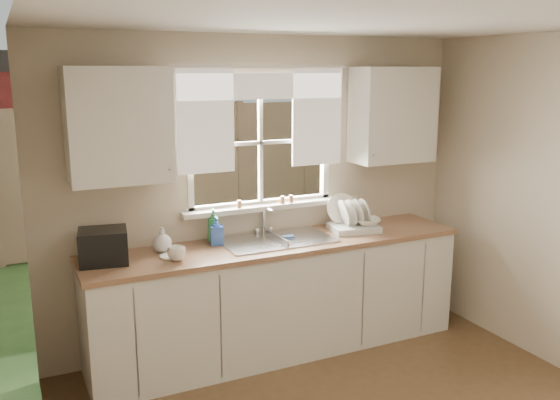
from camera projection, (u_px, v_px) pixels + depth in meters
name	position (u px, v px, depth m)	size (l,w,h in m)	color
room_walls	(424.00, 267.00, 3.02)	(3.62, 4.02, 2.50)	beige
ceiling	(429.00, 10.00, 2.81)	(3.60, 4.00, 0.02)	silver
window	(261.00, 163.00, 4.79)	(1.38, 0.16, 1.06)	white
curtains	(264.00, 108.00, 4.65)	(1.50, 0.03, 0.81)	white
base_cabinets	(278.00, 299.00, 4.74)	(3.00, 0.62, 0.87)	silver
countertop	(278.00, 244.00, 4.64)	(3.04, 0.65, 0.04)	#926849
upper_cabinet_left	(119.00, 125.00, 4.08)	(0.70, 0.33, 0.80)	silver
upper_cabinet_right	(393.00, 115.00, 5.04)	(0.70, 0.33, 0.80)	silver
wall_outlet	(353.00, 202.00, 5.24)	(0.08, 0.01, 0.12)	beige
sill_jars	(271.00, 201.00, 4.83)	(0.50, 0.04, 0.06)	brown
sink	(277.00, 249.00, 4.68)	(0.88, 0.52, 0.40)	#B7B7BC
dish_rack	(353.00, 221.00, 4.94)	(0.43, 0.36, 0.30)	silver
bowl	(367.00, 221.00, 4.94)	(0.22, 0.22, 0.05)	white
soap_bottle_a	(213.00, 226.00, 4.59)	(0.10, 0.10, 0.27)	#2B8643
soap_bottle_b	(217.00, 231.00, 4.54)	(0.10, 0.10, 0.22)	blue
soap_bottle_c	(162.00, 240.00, 4.35)	(0.14, 0.14, 0.19)	beige
saucer	(172.00, 256.00, 4.26)	(0.17, 0.17, 0.01)	white
cup	(177.00, 254.00, 4.16)	(0.13, 0.13, 0.10)	silver
black_appliance	(103.00, 246.00, 4.10)	(0.32, 0.28, 0.24)	black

